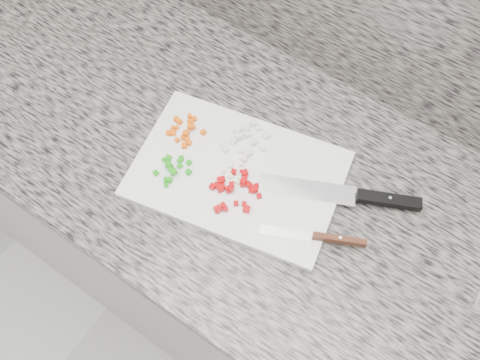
% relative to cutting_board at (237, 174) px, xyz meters
% --- Properties ---
extents(cabinet, '(3.92, 0.62, 0.86)m').
position_rel_cutting_board_xyz_m(cabinet, '(0.09, 0.03, -0.48)').
color(cabinet, silver).
rests_on(cabinet, ground).
extents(countertop, '(3.96, 0.64, 0.04)m').
position_rel_cutting_board_xyz_m(countertop, '(0.09, 0.03, -0.03)').
color(countertop, slate).
rests_on(countertop, cabinet).
extents(cutting_board, '(0.45, 0.34, 0.01)m').
position_rel_cutting_board_xyz_m(cutting_board, '(0.00, 0.00, 0.00)').
color(cutting_board, white).
rests_on(cutting_board, countertop).
extents(carrot_pile, '(0.08, 0.08, 0.02)m').
position_rel_cutting_board_xyz_m(carrot_pile, '(-0.14, 0.02, 0.01)').
color(carrot_pile, '#E95405').
rests_on(carrot_pile, cutting_board).
extents(onion_pile, '(0.08, 0.10, 0.02)m').
position_rel_cutting_board_xyz_m(onion_pile, '(-0.03, 0.07, 0.01)').
color(onion_pile, silver).
rests_on(onion_pile, cutting_board).
extents(green_pepper_pile, '(0.07, 0.08, 0.02)m').
position_rel_cutting_board_xyz_m(green_pepper_pile, '(-0.11, -0.07, 0.01)').
color(green_pepper_pile, '#16960D').
rests_on(green_pepper_pile, cutting_board).
extents(red_pepper_pile, '(0.10, 0.11, 0.02)m').
position_rel_cutting_board_xyz_m(red_pepper_pile, '(0.02, -0.04, 0.01)').
color(red_pepper_pile, '#AE0206').
rests_on(red_pepper_pile, cutting_board).
extents(garlic_pile, '(0.05, 0.05, 0.01)m').
position_rel_cutting_board_xyz_m(garlic_pile, '(-0.00, -0.01, 0.01)').
color(garlic_pile, '#F3E8BC').
rests_on(garlic_pile, cutting_board).
extents(chef_knife, '(0.29, 0.16, 0.02)m').
position_rel_cutting_board_xyz_m(chef_knife, '(0.22, 0.09, 0.01)').
color(chef_knife, white).
rests_on(chef_knife, cutting_board).
extents(paring_knife, '(0.18, 0.10, 0.02)m').
position_rel_cutting_board_xyz_m(paring_knife, '(0.21, -0.02, 0.01)').
color(paring_knife, white).
rests_on(paring_knife, cutting_board).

